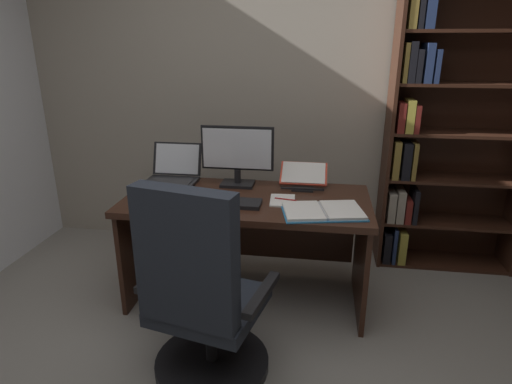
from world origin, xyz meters
TOP-DOWN VIEW (x-y plane):
  - wall_back at (0.00, 1.91)m, footprint 4.61×0.12m
  - desk at (-0.11, 1.06)m, footprint 1.53×0.73m
  - bookshelf at (1.18, 1.68)m, footprint 0.97×0.32m
  - office_chair at (-0.21, 0.20)m, footprint 0.68×0.60m
  - monitor at (-0.22, 1.22)m, footprint 0.49×0.16m
  - laptop at (-0.68, 1.23)m, footprint 0.35×0.33m
  - keyboard at (-0.22, 0.85)m, footprint 0.42×0.15m
  - computer_mouse at (-0.52, 0.85)m, footprint 0.06×0.10m
  - reading_stand_with_book at (0.22, 1.27)m, footprint 0.31×0.24m
  - open_binder at (0.36, 0.80)m, footprint 0.51×0.38m
  - notepad at (0.11, 0.95)m, footprint 0.16×0.22m
  - pen at (0.13, 0.95)m, footprint 0.14×0.03m

SIDE VIEW (x-z plane):
  - office_chair at x=-0.21m, z-range -0.08..0.98m
  - desk at x=-0.11m, z-range 0.16..0.87m
  - notepad at x=0.11m, z-range 0.71..0.72m
  - open_binder at x=0.36m, z-range 0.71..0.73m
  - keyboard at x=-0.22m, z-range 0.71..0.73m
  - pen at x=0.13m, z-range 0.72..0.73m
  - computer_mouse at x=-0.52m, z-range 0.71..0.75m
  - laptop at x=-0.68m, z-range 0.64..0.89m
  - reading_stand_with_book at x=0.22m, z-range 0.71..0.85m
  - monitor at x=-0.22m, z-range 0.71..1.12m
  - bookshelf at x=1.18m, z-range -0.01..2.03m
  - wall_back at x=0.00m, z-range 0.00..2.88m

